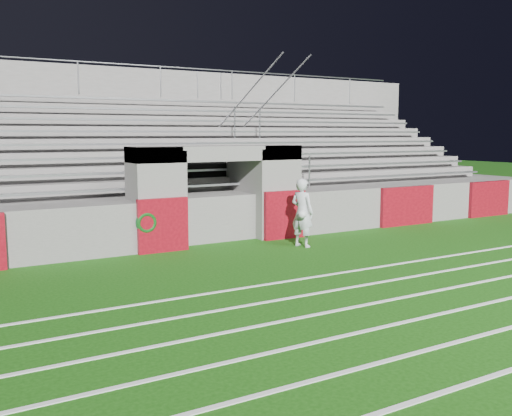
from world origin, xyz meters
TOP-DOWN VIEW (x-y plane):
  - ground at (0.00, 0.00)m, footprint 90.00×90.00m
  - field_markings at (0.00, -5.00)m, footprint 28.00×8.09m
  - stadium_structure at (0.00, 7.97)m, footprint 26.00×8.48m
  - goalkeeper_with_ball at (1.56, 1.76)m, footprint 0.62×0.78m
  - hose_coil at (-2.23, 2.93)m, footprint 0.53×0.15m

SIDE VIEW (x-z plane):
  - ground at x=0.00m, z-range 0.00..0.00m
  - field_markings at x=0.00m, z-range 0.00..0.01m
  - hose_coil at x=-2.23m, z-range 0.51..1.04m
  - goalkeeper_with_ball at x=1.56m, z-range 0.00..1.78m
  - stadium_structure at x=0.00m, z-range -1.22..4.20m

